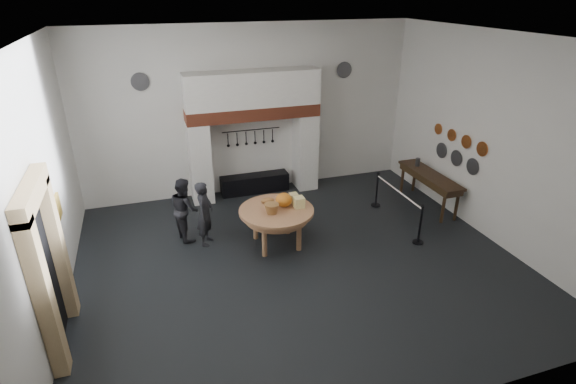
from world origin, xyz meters
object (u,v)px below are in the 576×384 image
object	(u,v)px
barrier_post_near	(420,225)
side_table	(430,175)
visitor_far	(185,209)
barrier_post_far	(377,190)
work_table	(276,211)
iron_range	(255,183)
visitor_near	(205,213)

from	to	relation	value
barrier_post_near	side_table	bearing A→B (deg)	51.33
side_table	visitor_far	bearing A→B (deg)	177.25
side_table	barrier_post_far	distance (m)	1.41
work_table	barrier_post_near	xyz separation A→B (m)	(3.06, -0.95, -0.39)
iron_range	side_table	size ratio (longest dim) A/B	0.86
barrier_post_near	barrier_post_far	bearing A→B (deg)	90.00
visitor_far	barrier_post_near	world-z (taller)	visitor_far
iron_range	side_table	bearing A→B (deg)	-29.04
iron_range	barrier_post_far	xyz separation A→B (m)	(2.82, -1.87, 0.20)
visitor_near	barrier_post_far	bearing A→B (deg)	-59.72
iron_range	barrier_post_far	size ratio (longest dim) A/B	2.11
work_table	visitor_far	xyz separation A→B (m)	(-1.88, 0.95, -0.11)
iron_range	visitor_far	bearing A→B (deg)	-137.00
work_table	side_table	xyz separation A→B (m)	(4.34, 0.65, 0.03)
visitor_near	barrier_post_far	world-z (taller)	visitor_near
work_table	visitor_far	distance (m)	2.11
visitor_near	barrier_post_near	distance (m)	4.79
side_table	visitor_near	bearing A→B (deg)	-179.01
visitor_near	barrier_post_far	xyz separation A→B (m)	(4.54, 0.50, -0.30)
side_table	barrier_post_near	distance (m)	2.09
work_table	visitor_near	distance (m)	1.58
side_table	work_table	bearing A→B (deg)	-171.52
side_table	barrier_post_far	size ratio (longest dim) A/B	2.44
visitor_far	barrier_post_far	bearing A→B (deg)	-102.53
iron_range	barrier_post_near	bearing A→B (deg)	-53.95
visitor_far	side_table	xyz separation A→B (m)	(6.22, -0.30, 0.14)
work_table	barrier_post_near	bearing A→B (deg)	-17.28
visitor_near	work_table	bearing A→B (deg)	-86.25
visitor_near	iron_range	bearing A→B (deg)	-11.93
iron_range	barrier_post_far	distance (m)	3.39
visitor_near	barrier_post_far	size ratio (longest dim) A/B	1.66
side_table	barrier_post_near	bearing A→B (deg)	-128.67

